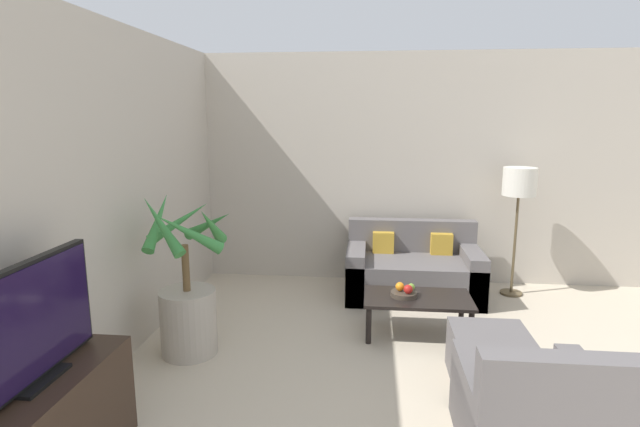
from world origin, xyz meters
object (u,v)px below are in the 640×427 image
object	(u,v)px
coffee_table	(417,302)
apple_red	(408,289)
floor_lamp	(519,187)
sofa_loveseat	(413,271)
fruit_bowl	(404,294)
apple_green	(411,287)
orange_fruit	(400,287)
potted_palm	(188,301)
ottoman	(489,356)
armchair	(534,417)
television	(30,324)

from	to	relation	value
coffee_table	apple_red	distance (m)	0.17
floor_lamp	coffee_table	world-z (taller)	floor_lamp
sofa_loveseat	fruit_bowl	xyz separation A→B (m)	(-0.16, -1.03, 0.11)
apple_green	orange_fruit	xyz separation A→B (m)	(-0.10, -0.02, 0.01)
potted_palm	ottoman	world-z (taller)	potted_palm
fruit_bowl	apple_green	world-z (taller)	apple_green
coffee_table	ottoman	world-z (taller)	ottoman
armchair	fruit_bowl	bearing A→B (deg)	111.62
potted_palm	sofa_loveseat	world-z (taller)	potted_palm
potted_palm	orange_fruit	world-z (taller)	potted_palm
potted_palm	coffee_table	distance (m)	2.03
television	apple_green	size ratio (longest dim) A/B	14.57
floor_lamp	potted_palm	bearing A→B (deg)	-150.62
potted_palm	apple_red	bearing A→B (deg)	15.68
television	floor_lamp	size ratio (longest dim) A/B	0.68
television	fruit_bowl	size ratio (longest dim) A/B	4.08
apple_red	armchair	xyz separation A→B (m)	(0.62, -1.60, -0.18)
fruit_bowl	orange_fruit	size ratio (longest dim) A/B	2.97
ottoman	coffee_table	bearing A→B (deg)	121.65
sofa_loveseat	apple_red	bearing A→B (deg)	-96.86
coffee_table	apple_red	bearing A→B (deg)	-154.40
apple_red	ottoman	size ratio (longest dim) A/B	0.15
apple_red	apple_green	world-z (taller)	apple_red
fruit_bowl	orange_fruit	distance (m)	0.08
armchair	ottoman	bearing A→B (deg)	93.59
sofa_loveseat	ottoman	world-z (taller)	sofa_loveseat
television	floor_lamp	world-z (taller)	floor_lamp
fruit_bowl	sofa_loveseat	bearing A→B (deg)	81.00
apple_green	armchair	distance (m)	1.79
floor_lamp	apple_green	bearing A→B (deg)	-136.79
fruit_bowl	ottoman	xyz separation A→B (m)	(0.60, -0.76, -0.19)
television	fruit_bowl	world-z (taller)	television
floor_lamp	armchair	bearing A→B (deg)	-102.58
fruit_bowl	floor_lamp	bearing A→B (deg)	42.66
potted_palm	ottoman	xyz separation A→B (m)	(2.41, -0.20, -0.27)
armchair	potted_palm	bearing A→B (deg)	156.40
potted_palm	apple_green	world-z (taller)	potted_palm
sofa_loveseat	apple_red	world-z (taller)	sofa_loveseat
potted_palm	apple_red	world-z (taller)	potted_palm
sofa_loveseat	apple_green	bearing A→B (deg)	-95.50
television	fruit_bowl	bearing A→B (deg)	47.06
ottoman	fruit_bowl	bearing A→B (deg)	127.96
sofa_loveseat	apple_red	xyz separation A→B (m)	(-0.13, -1.07, 0.17)
potted_palm	coffee_table	bearing A→B (deg)	16.18
floor_lamp	armchair	size ratio (longest dim) A/B	1.68
television	sofa_loveseat	world-z (taller)	television
apple_green	armchair	xyz separation A→B (m)	(0.58, -1.68, -0.18)
sofa_loveseat	apple_green	size ratio (longest dim) A/B	21.64
apple_red	fruit_bowl	bearing A→B (deg)	127.45
coffee_table	apple_red	world-z (taller)	apple_red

